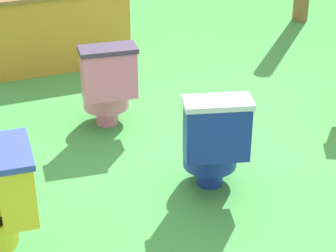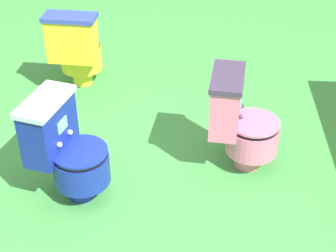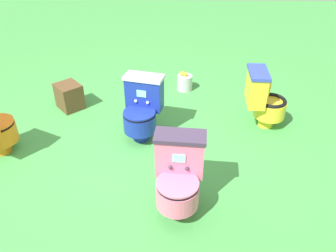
# 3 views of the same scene
# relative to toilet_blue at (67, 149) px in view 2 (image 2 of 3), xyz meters

# --- Properties ---
(ground) EXTENTS (14.00, 14.00, 0.00)m
(ground) POSITION_rel_toilet_blue_xyz_m (0.12, 0.37, -0.37)
(ground) COLOR #429947
(toilet_blue) EXTENTS (0.51, 0.58, 0.73)m
(toilet_blue) POSITION_rel_toilet_blue_xyz_m (0.00, 0.00, 0.00)
(toilet_blue) COLOR #192D9E
(toilet_blue) RESTS_ON ground
(toilet_pink) EXTENTS (0.45, 0.53, 0.73)m
(toilet_pink) POSITION_rel_toilet_blue_xyz_m (-0.40, 1.12, 0.00)
(toilet_pink) COLOR pink
(toilet_pink) RESTS_ON ground
(toilet_yellow) EXTENTS (0.51, 0.45, 0.73)m
(toilet_yellow) POSITION_rel_toilet_blue_xyz_m (-1.43, -0.25, 0.00)
(toilet_yellow) COLOR yellow
(toilet_yellow) RESTS_ON ground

